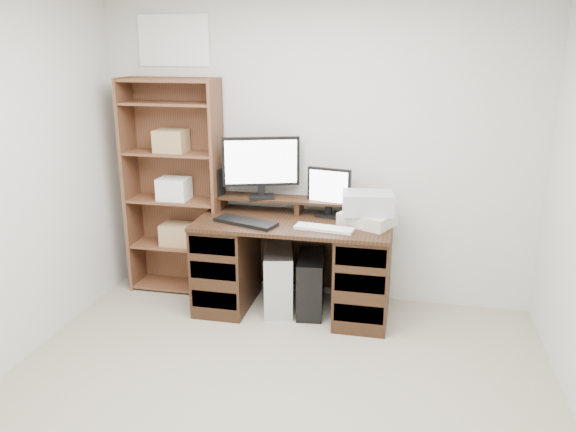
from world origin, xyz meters
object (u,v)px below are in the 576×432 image
(monitor_wide, at_px, (261,164))
(monitor_small, at_px, (329,190))
(tower_silver, at_px, (278,279))
(tower_black, at_px, (311,284))
(printer, at_px, (367,219))
(bookshelf, at_px, (175,186))
(desk, at_px, (294,264))

(monitor_wide, bearing_deg, monitor_small, -19.50)
(tower_silver, distance_m, tower_black, 0.27)
(monitor_small, xyz_separation_m, printer, (0.32, -0.17, -0.16))
(monitor_small, height_order, tower_black, monitor_small)
(tower_silver, bearing_deg, printer, -12.59)
(monitor_small, distance_m, tower_silver, 0.82)
(tower_silver, bearing_deg, monitor_wide, 120.87)
(monitor_small, xyz_separation_m, tower_black, (-0.10, -0.18, -0.73))
(monitor_wide, distance_m, tower_silver, 0.93)
(monitor_small, distance_m, printer, 0.40)
(monitor_small, relative_size, printer, 1.03)
(bookshelf, bearing_deg, tower_black, -9.95)
(monitor_small, xyz_separation_m, bookshelf, (-1.30, 0.03, -0.04))
(printer, relative_size, bookshelf, 0.21)
(printer, relative_size, tower_black, 0.77)
(bookshelf, bearing_deg, monitor_wide, -1.40)
(printer, bearing_deg, monitor_small, 175.98)
(printer, height_order, tower_black, printer)
(tower_silver, relative_size, tower_black, 1.04)
(desk, relative_size, monitor_small, 3.90)
(desk, xyz_separation_m, monitor_wide, (-0.31, 0.19, 0.75))
(printer, bearing_deg, tower_silver, -155.27)
(desk, bearing_deg, tower_silver, 178.19)
(tower_black, bearing_deg, bookshelf, 163.68)
(monitor_wide, xyz_separation_m, printer, (0.87, -0.19, -0.35))
(tower_silver, bearing_deg, monitor_small, 12.59)
(desk, bearing_deg, tower_black, 1.15)
(tower_black, bearing_deg, printer, -5.65)
(bookshelf, bearing_deg, tower_silver, -12.62)
(monitor_wide, xyz_separation_m, tower_black, (0.45, -0.19, -0.91))
(tower_black, height_order, bookshelf, bookshelf)
(printer, bearing_deg, tower_black, -154.90)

